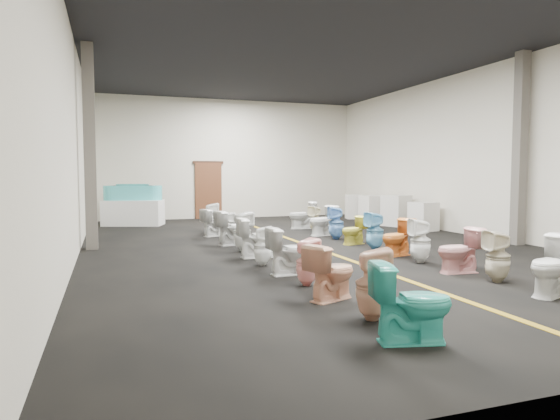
{
  "coord_description": "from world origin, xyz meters",
  "views": [
    {
      "loc": [
        -4.39,
        -10.75,
        1.65
      ],
      "look_at": [
        -0.33,
        1.0,
        0.77
      ],
      "focal_mm": 32.0,
      "sensor_mm": 36.0,
      "label": 1
    }
  ],
  "objects_px": {
    "appliance_crate_c": "(374,209)",
    "toilet_right_4": "(420,241)",
    "toilet_right_1": "(553,266)",
    "toilet_right_3": "(459,250)",
    "toilet_left_4": "(291,251)",
    "toilet_left_9": "(228,226)",
    "toilet_left_0": "(412,303)",
    "toilet_right_11": "(302,215)",
    "toilet_left_2": "(331,272)",
    "toilet_left_5": "(263,246)",
    "appliance_crate_a": "(423,216)",
    "toilet_left_7": "(243,231)",
    "bathtub": "(133,193)",
    "toilet_left_8": "(233,228)",
    "toilet_left_11": "(211,218)",
    "toilet_right_10": "(315,219)",
    "toilet_right_5": "(397,237)",
    "toilet_left_10": "(215,223)",
    "display_table": "(133,213)",
    "toilet_right_9": "(323,221)",
    "toilet_left_1": "(372,284)",
    "toilet_right_6": "(375,231)",
    "appliance_crate_d": "(355,207)",
    "appliance_crate_b": "(396,211)",
    "toilet_right_8": "(336,223)",
    "toilet_left_6": "(257,238)",
    "toilet_right_7": "(354,230)",
    "toilet_right_2": "(498,256)"
  },
  "relations": [
    {
      "from": "toilet_left_10",
      "to": "toilet_right_9",
      "type": "distance_m",
      "value": 2.92
    },
    {
      "from": "toilet_left_0",
      "to": "toilet_left_9",
      "type": "relative_size",
      "value": 1.13
    },
    {
      "from": "toilet_left_4",
      "to": "toilet_left_9",
      "type": "height_order",
      "value": "toilet_left_4"
    },
    {
      "from": "toilet_right_1",
      "to": "toilet_right_3",
      "type": "distance_m",
      "value": 1.74
    },
    {
      "from": "appliance_crate_a",
      "to": "toilet_left_8",
      "type": "xyz_separation_m",
      "value": [
        -6.05,
        -1.11,
        -0.02
      ]
    },
    {
      "from": "appliance_crate_a",
      "to": "appliance_crate_c",
      "type": "bearing_deg",
      "value": 90.0
    },
    {
      "from": "toilet_left_4",
      "to": "toilet_right_4",
      "type": "height_order",
      "value": "toilet_right_4"
    },
    {
      "from": "toilet_left_2",
      "to": "toilet_right_7",
      "type": "xyz_separation_m",
      "value": [
        2.74,
        4.62,
        -0.04
      ]
    },
    {
      "from": "appliance_crate_c",
      "to": "toilet_right_4",
      "type": "relative_size",
      "value": 1.12
    },
    {
      "from": "toilet_right_6",
      "to": "appliance_crate_d",
      "type": "bearing_deg",
      "value": 153.2
    },
    {
      "from": "appliance_crate_b",
      "to": "toilet_right_2",
      "type": "height_order",
      "value": "appliance_crate_b"
    },
    {
      "from": "appliance_crate_d",
      "to": "toilet_left_0",
      "type": "bearing_deg",
      "value": -115.31
    },
    {
      "from": "toilet_left_10",
      "to": "toilet_right_9",
      "type": "height_order",
      "value": "toilet_right_9"
    },
    {
      "from": "appliance_crate_a",
      "to": "toilet_left_10",
      "type": "distance_m",
      "value": 6.14
    },
    {
      "from": "toilet_left_4",
      "to": "toilet_right_11",
      "type": "bearing_deg",
      "value": -25.45
    },
    {
      "from": "appliance_crate_c",
      "to": "toilet_left_11",
      "type": "xyz_separation_m",
      "value": [
        -6.03,
        -1.34,
        -0.04
      ]
    },
    {
      "from": "appliance_crate_a",
      "to": "toilet_left_6",
      "type": "distance_m",
      "value": 6.72
    },
    {
      "from": "toilet_left_11",
      "to": "toilet_right_3",
      "type": "height_order",
      "value": "toilet_left_11"
    },
    {
      "from": "toilet_left_9",
      "to": "toilet_right_5",
      "type": "xyz_separation_m",
      "value": [
        2.71,
        -3.49,
        0.02
      ]
    },
    {
      "from": "toilet_left_7",
      "to": "bathtub",
      "type": "bearing_deg",
      "value": 2.54
    },
    {
      "from": "appliance_crate_d",
      "to": "toilet_right_5",
      "type": "relative_size",
      "value": 1.19
    },
    {
      "from": "appliance_crate_c",
      "to": "toilet_right_9",
      "type": "height_order",
      "value": "appliance_crate_c"
    },
    {
      "from": "display_table",
      "to": "appliance_crate_c",
      "type": "height_order",
      "value": "appliance_crate_c"
    },
    {
      "from": "toilet_left_2",
      "to": "toilet_left_5",
      "type": "bearing_deg",
      "value": -21.14
    },
    {
      "from": "appliance_crate_a",
      "to": "toilet_left_2",
      "type": "xyz_separation_m",
      "value": [
        -6.04,
        -6.56,
        -0.05
      ]
    },
    {
      "from": "toilet_left_4",
      "to": "toilet_right_8",
      "type": "xyz_separation_m",
      "value": [
        2.66,
        3.85,
        0.03
      ]
    },
    {
      "from": "toilet_left_1",
      "to": "appliance_crate_b",
      "type": "bearing_deg",
      "value": -17.22
    },
    {
      "from": "toilet_left_1",
      "to": "toilet_right_9",
      "type": "distance_m",
      "value": 7.93
    },
    {
      "from": "toilet_right_6",
      "to": "toilet_right_8",
      "type": "xyz_separation_m",
      "value": [
        -0.02,
        1.92,
        0.0
      ]
    },
    {
      "from": "display_table",
      "to": "appliance_crate_d",
      "type": "relative_size",
      "value": 2.06
    },
    {
      "from": "toilet_right_8",
      "to": "toilet_right_2",
      "type": "bearing_deg",
      "value": 12.44
    },
    {
      "from": "toilet_right_5",
      "to": "toilet_right_8",
      "type": "bearing_deg",
      "value": 164.88
    },
    {
      "from": "toilet_left_9",
      "to": "toilet_right_10",
      "type": "relative_size",
      "value": 0.94
    },
    {
      "from": "toilet_left_4",
      "to": "toilet_left_8",
      "type": "relative_size",
      "value": 0.97
    },
    {
      "from": "appliance_crate_c",
      "to": "toilet_left_11",
      "type": "distance_m",
      "value": 6.18
    },
    {
      "from": "toilet_left_5",
      "to": "toilet_left_10",
      "type": "xyz_separation_m",
      "value": [
        0.06,
        4.58,
        0.01
      ]
    },
    {
      "from": "display_table",
      "to": "bathtub",
      "type": "relative_size",
      "value": 1.01
    },
    {
      "from": "toilet_right_5",
      "to": "toilet_left_10",
      "type": "bearing_deg",
      "value": -163.54
    },
    {
      "from": "toilet_left_0",
      "to": "toilet_right_5",
      "type": "distance_m",
      "value": 5.38
    },
    {
      "from": "toilet_left_8",
      "to": "toilet_left_10",
      "type": "bearing_deg",
      "value": -12.78
    },
    {
      "from": "toilet_left_11",
      "to": "toilet_right_1",
      "type": "height_order",
      "value": "toilet_left_11"
    },
    {
      "from": "toilet_left_5",
      "to": "toilet_left_7",
      "type": "xyz_separation_m",
      "value": [
        0.09,
        1.77,
        0.07
      ]
    },
    {
      "from": "toilet_left_4",
      "to": "toilet_left_11",
      "type": "relative_size",
      "value": 0.93
    },
    {
      "from": "toilet_right_1",
      "to": "appliance_crate_c",
      "type": "bearing_deg",
      "value": 142.77
    },
    {
      "from": "bathtub",
      "to": "toilet_right_7",
      "type": "height_order",
      "value": "bathtub"
    },
    {
      "from": "toilet_right_1",
      "to": "toilet_right_10",
      "type": "xyz_separation_m",
      "value": [
        -0.04,
        8.1,
        -0.04
      ]
    },
    {
      "from": "toilet_right_4",
      "to": "toilet_right_10",
      "type": "relative_size",
      "value": 1.11
    },
    {
      "from": "toilet_left_0",
      "to": "toilet_right_11",
      "type": "relative_size",
      "value": 0.95
    },
    {
      "from": "toilet_right_1",
      "to": "bathtub",
      "type": "bearing_deg",
      "value": -177.79
    },
    {
      "from": "toilet_right_3",
      "to": "toilet_right_10",
      "type": "bearing_deg",
      "value": -176.21
    }
  ]
}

